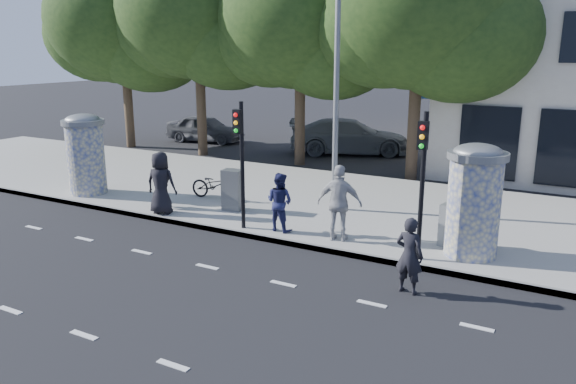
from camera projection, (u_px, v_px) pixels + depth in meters
The scene contains 24 objects.
ground at pixel (167, 289), 11.70m from camera, with size 120.00×120.00×0.00m, color black.
sidewalk at pixel (321, 202), 18.05m from camera, with size 40.00×8.00×0.15m, color gray.
curb at pixel (257, 237), 14.70m from camera, with size 40.00×0.10×0.16m, color slate.
lane_dash_near at pixel (84, 335), 9.84m from camera, with size 32.00×0.12×0.01m, color silver.
lane_dash_far at pixel (207, 267), 12.89m from camera, with size 32.00×0.12×0.01m, color silver.
ad_column_left at pixel (85, 152), 18.48m from camera, with size 1.36×1.36×2.65m.
ad_column_right at pixel (474, 198), 12.89m from camera, with size 1.36×1.36×2.65m.
traffic_pole_near at pixel (241, 152), 14.64m from camera, with size 0.22×0.31×3.40m.
traffic_pole_far at pixel (422, 171), 12.41m from camera, with size 0.22×0.31×3.40m.
street_lamp at pixel (336, 51), 15.76m from camera, with size 0.25×0.93×8.00m.
tree_far_left at pixel (122, 19), 26.80m from camera, with size 7.20×7.20×9.26m.
tree_mid_left at pixel (197, 9), 24.64m from camera, with size 7.20×7.20×9.57m.
tree_near_left at pixel (300, 17), 22.59m from camera, with size 6.80×6.80×8.97m.
tree_center at pixel (420, 6), 19.87m from camera, with size 7.00×7.00×9.30m.
ped_a at pixel (161, 183), 16.30m from camera, with size 0.90×0.58×1.83m, color black.
ped_b at pixel (162, 181), 16.97m from camera, with size 0.60×0.39×1.65m, color black.
ped_c at pixel (280, 202), 14.81m from camera, with size 0.76×0.59×1.57m, color #1D204A.
ped_e at pixel (340, 203), 14.00m from camera, with size 1.14×0.65×1.94m, color #A7A8AB.
man_road at pixel (409, 255), 11.36m from camera, with size 0.59×0.39×1.61m, color black.
bicycle at pixel (215, 185), 17.99m from camera, with size 1.73×0.60×0.91m, color black.
cabinet_left at pixel (233, 190), 16.74m from camera, with size 0.59×0.43×1.22m, color #5C5E60.
cabinet_right at pixel (451, 226), 13.67m from camera, with size 0.50×0.37×1.05m, color gray.
car_left at pixel (205, 129), 29.69m from camera, with size 4.15×1.67×1.41m, color #494B50.
car_right at pixel (350, 136), 26.39m from camera, with size 5.60×2.28×1.63m, color slate.
Camera 1 is at (7.41, -8.28, 4.91)m, focal length 35.00 mm.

